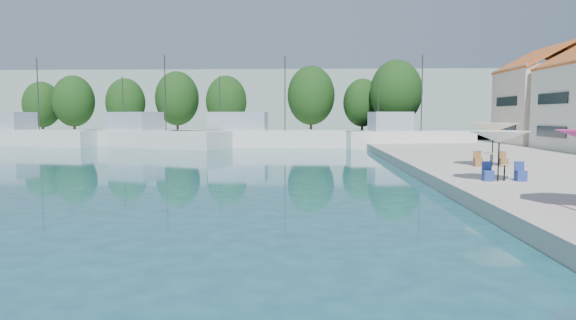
{
  "coord_description": "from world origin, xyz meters",
  "views": [
    {
      "loc": [
        0.12,
        -0.87,
        3.45
      ],
      "look_at": [
        -0.97,
        26.0,
        1.1
      ],
      "focal_mm": 32.0,
      "sensor_mm": 36.0,
      "label": 1
    }
  ],
  "objects_px": {
    "trawler_03": "(262,137)",
    "trawler_04": "(405,138)",
    "umbrella_cream": "(493,128)",
    "trawler_02": "(150,137)",
    "trawler_01": "(24,136)",
    "umbrella_white": "(499,137)"
  },
  "relations": [
    {
      "from": "umbrella_white",
      "to": "umbrella_cream",
      "type": "bearing_deg",
      "value": 72.6
    },
    {
      "from": "umbrella_cream",
      "to": "trawler_02",
      "type": "bearing_deg",
      "value": 136.1
    },
    {
      "from": "trawler_03",
      "to": "umbrella_cream",
      "type": "height_order",
      "value": "trawler_03"
    },
    {
      "from": "trawler_01",
      "to": "trawler_04",
      "type": "bearing_deg",
      "value": 9.89
    },
    {
      "from": "trawler_03",
      "to": "trawler_02",
      "type": "bearing_deg",
      "value": -174.91
    },
    {
      "from": "trawler_02",
      "to": "trawler_04",
      "type": "xyz_separation_m",
      "value": [
        27.55,
        -0.62,
        0.0
      ]
    },
    {
      "from": "trawler_01",
      "to": "trawler_02",
      "type": "xyz_separation_m",
      "value": [
        15.2,
        -1.78,
        0.0
      ]
    },
    {
      "from": "trawler_02",
      "to": "trawler_01",
      "type": "bearing_deg",
      "value": -161.76
    },
    {
      "from": "trawler_01",
      "to": "trawler_04",
      "type": "xyz_separation_m",
      "value": [
        42.75,
        -2.4,
        0.0
      ]
    },
    {
      "from": "trawler_01",
      "to": "trawler_02",
      "type": "height_order",
      "value": "same"
    },
    {
      "from": "trawler_02",
      "to": "trawler_04",
      "type": "relative_size",
      "value": 1.25
    },
    {
      "from": "trawler_04",
      "to": "umbrella_white",
      "type": "bearing_deg",
      "value": -105.67
    },
    {
      "from": "trawler_03",
      "to": "umbrella_white",
      "type": "distance_m",
      "value": 36.54
    },
    {
      "from": "trawler_01",
      "to": "trawler_02",
      "type": "bearing_deg",
      "value": 6.44
    },
    {
      "from": "trawler_03",
      "to": "trawler_04",
      "type": "height_order",
      "value": "same"
    },
    {
      "from": "umbrella_white",
      "to": "umbrella_cream",
      "type": "xyz_separation_m",
      "value": [
        2.08,
        6.62,
        0.24
      ]
    },
    {
      "from": "trawler_03",
      "to": "umbrella_cream",
      "type": "relative_size",
      "value": 7.1
    },
    {
      "from": "trawler_04",
      "to": "umbrella_cream",
      "type": "bearing_deg",
      "value": -102.03
    },
    {
      "from": "trawler_04",
      "to": "umbrella_white",
      "type": "height_order",
      "value": "trawler_04"
    },
    {
      "from": "trawler_04",
      "to": "trawler_02",
      "type": "bearing_deg",
      "value": 166.73
    },
    {
      "from": "trawler_03",
      "to": "umbrella_cream",
      "type": "distance_m",
      "value": 31.45
    },
    {
      "from": "trawler_02",
      "to": "umbrella_white",
      "type": "distance_m",
      "value": 41.79
    }
  ]
}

